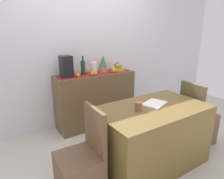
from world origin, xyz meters
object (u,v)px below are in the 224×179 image
at_px(coffee_maker, 66,67).
at_px(coffee_cup, 139,106).
at_px(fruit_bowl, 118,69).
at_px(open_book, 155,104).
at_px(sideboard_console, 96,99).
at_px(wine_bottle, 83,68).
at_px(dining_table, 151,136).
at_px(chair_by_corner, 197,124).
at_px(ceramic_vase, 94,68).
at_px(potted_plant, 103,64).
at_px(chair_near_window, 81,172).

bearing_deg(coffee_maker, coffee_cup, -76.10).
distance_m(fruit_bowl, open_book, 1.32).
bearing_deg(sideboard_console, wine_bottle, 180.00).
relative_size(sideboard_console, coffee_maker, 4.12).
xyz_separation_m(dining_table, open_book, (0.07, 0.05, 0.38)).
bearing_deg(wine_bottle, dining_table, -79.21).
distance_m(sideboard_console, wine_bottle, 0.61).
height_order(wine_bottle, coffee_cup, wine_bottle).
xyz_separation_m(wine_bottle, coffee_cup, (0.05, -1.29, -0.23)).
bearing_deg(wine_bottle, coffee_cup, -87.92).
xyz_separation_m(wine_bottle, chair_by_corner, (1.16, -1.30, -0.75)).
bearing_deg(chair_by_corner, coffee_cup, 179.41).
relative_size(ceramic_vase, potted_plant, 0.64).
xyz_separation_m(open_book, coffee_cup, (-0.27, -0.03, 0.04)).
bearing_deg(potted_plant, open_book, -91.82).
distance_m(sideboard_console, fruit_bowl, 0.66).
xyz_separation_m(fruit_bowl, open_book, (-0.35, -1.26, -0.18)).
distance_m(ceramic_vase, potted_plant, 0.18).
relative_size(ceramic_vase, open_book, 0.67).
relative_size(dining_table, chair_near_window, 1.44).
bearing_deg(coffee_maker, ceramic_vase, 0.00).
bearing_deg(sideboard_console, fruit_bowl, 0.00).
height_order(wine_bottle, ceramic_vase, wine_bottle).
height_order(potted_plant, chair_by_corner, potted_plant).
distance_m(open_book, chair_near_window, 1.10).
distance_m(coffee_maker, dining_table, 1.56).
xyz_separation_m(coffee_maker, coffee_cup, (0.32, -1.29, -0.27)).
height_order(sideboard_console, chair_by_corner, chair_by_corner).
bearing_deg(coffee_maker, open_book, -64.69).
bearing_deg(coffee_maker, dining_table, -68.22).
bearing_deg(coffee_maker, chair_near_window, -106.72).
bearing_deg(chair_near_window, fruit_bowl, 44.36).
relative_size(coffee_cup, chair_by_corner, 0.11).
distance_m(ceramic_vase, open_book, 1.29).
bearing_deg(fruit_bowl, sideboard_console, 180.00).
bearing_deg(coffee_maker, wine_bottle, 0.00).
relative_size(coffee_maker, ceramic_vase, 1.71).
bearing_deg(potted_plant, sideboard_console, 180.00).
bearing_deg(chair_by_corner, wine_bottle, 131.73).
bearing_deg(chair_by_corner, potted_plant, 121.55).
height_order(sideboard_console, fruit_bowl, fruit_bowl).
relative_size(wine_bottle, ceramic_vase, 1.61).
xyz_separation_m(fruit_bowl, dining_table, (-0.42, -1.30, -0.56)).
distance_m(wine_bottle, chair_by_corner, 1.90).
distance_m(dining_table, open_book, 0.39).
relative_size(wine_bottle, chair_near_window, 0.34).
relative_size(fruit_bowl, wine_bottle, 0.78).
xyz_separation_m(coffee_maker, ceramic_vase, (0.46, 0.00, -0.07)).
height_order(open_book, chair_near_window, chair_near_window).
bearing_deg(coffee_cup, dining_table, -3.78).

